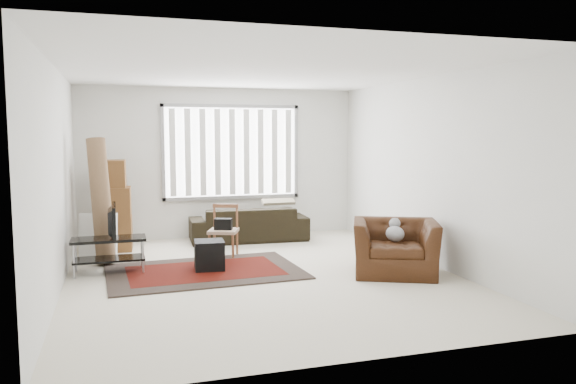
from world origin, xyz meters
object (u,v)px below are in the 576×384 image
tv_stand (109,248)px  side_chair (224,228)px  sofa (249,218)px  moving_boxes (112,209)px  armchair (395,243)px

tv_stand → side_chair: side_chair is taller
side_chair → sofa: bearing=81.9°
moving_boxes → side_chair: (1.63, -0.97, -0.24)m
sofa → side_chair: side_chair is taller
sofa → side_chair: (-0.66, -1.13, 0.05)m
moving_boxes → side_chair: size_ratio=1.85×
tv_stand → sofa: (2.34, 1.73, 0.04)m
side_chair → armchair: 2.67m
tv_stand → side_chair: (1.68, 0.60, 0.09)m
tv_stand → side_chair: bearing=19.5°
tv_stand → moving_boxes: moving_boxes is taller
sofa → armchair: size_ratio=1.45×
moving_boxes → side_chair: 1.91m
moving_boxes → side_chair: moving_boxes is taller
tv_stand → sofa: bearing=36.5°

